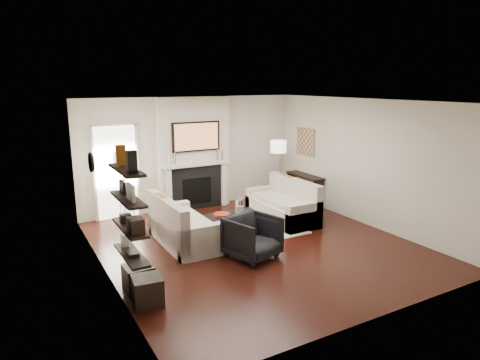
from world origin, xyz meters
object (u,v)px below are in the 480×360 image
lamp_left_shade (123,160)px  lamp_right_shade (278,147)px  loveseat_right_base (282,211)px  armchair (253,235)px  ottoman_near (139,278)px  coffee_table (233,215)px  loveseat_left_base (185,233)px

lamp_left_shade → lamp_right_shade: same height
loveseat_right_base → armchair: armchair is taller
lamp_left_shade → ottoman_near: size_ratio=1.00×
coffee_table → armchair: size_ratio=1.33×
armchair → lamp_right_shade: lamp_right_shade is taller
loveseat_left_base → ottoman_near: bearing=-132.2°
loveseat_right_base → ottoman_near: loveseat_right_base is taller
ottoman_near → armchair: bearing=7.0°
ottoman_near → coffee_table: bearing=31.8°
ottoman_near → loveseat_right_base: bearing=24.5°
lamp_right_shade → loveseat_left_base: bearing=-154.1°
lamp_left_shade → loveseat_left_base: bearing=-66.4°
coffee_table → lamp_right_shade: lamp_right_shade is taller
lamp_right_shade → loveseat_right_base: bearing=-120.4°
loveseat_right_base → lamp_right_shade: size_ratio=4.50×
coffee_table → lamp_left_shade: (-1.77, 1.58, 1.05)m
loveseat_right_base → lamp_right_shade: bearing=59.6°
loveseat_right_base → ottoman_near: bearing=-155.5°
loveseat_left_base → loveseat_right_base: same height
loveseat_left_base → loveseat_right_base: 2.45m
loveseat_left_base → ottoman_near: size_ratio=4.50×
loveseat_right_base → lamp_right_shade: 1.95m
coffee_table → lamp_right_shade: (2.13, 1.53, 1.05)m
lamp_left_shade → lamp_right_shade: 3.90m
armchair → ottoman_near: bearing=171.0°
coffee_table → armchair: bearing=-102.2°
loveseat_right_base → lamp_left_shade: 3.63m
armchair → ottoman_near: (-2.12, -0.26, -0.21)m
lamp_right_shade → ottoman_near: (-4.52, -3.01, -1.25)m
loveseat_right_base → loveseat_left_base: bearing=-174.0°
coffee_table → loveseat_right_base: bearing=9.8°
coffee_table → lamp_left_shade: size_ratio=2.75×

